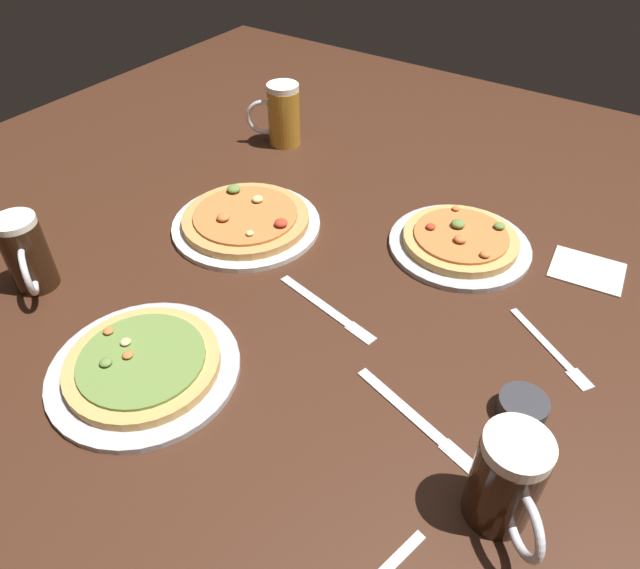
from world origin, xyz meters
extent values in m
cube|color=#3D2114|center=(0.00, 0.00, -0.01)|extent=(2.40, 2.40, 0.03)
cylinder|color=#B2B2B7|center=(-0.13, -0.33, 0.01)|extent=(0.32, 0.32, 0.01)
cylinder|color=tan|center=(-0.13, -0.33, 0.02)|extent=(0.26, 0.26, 0.02)
cylinder|color=olive|center=(-0.13, -0.33, 0.03)|extent=(0.21, 0.21, 0.01)
ellipsoid|color=#DBC67A|center=(-0.17, -0.32, 0.04)|extent=(0.02, 0.02, 0.01)
ellipsoid|color=#C67038|center=(-0.22, -0.32, 0.04)|extent=(0.02, 0.02, 0.01)
ellipsoid|color=olive|center=(-0.17, -0.37, 0.04)|extent=(0.02, 0.02, 0.01)
ellipsoid|color=#C67038|center=(-0.15, -0.34, 0.04)|extent=(0.02, 0.02, 0.01)
cylinder|color=#B2B2B7|center=(0.16, 0.29, 0.01)|extent=(0.30, 0.30, 0.01)
cylinder|color=tan|center=(0.16, 0.29, 0.02)|extent=(0.24, 0.24, 0.02)
cylinder|color=#C67038|center=(0.16, 0.29, 0.03)|extent=(0.20, 0.20, 0.01)
ellipsoid|color=olive|center=(0.15, 0.31, 0.04)|extent=(0.03, 0.03, 0.02)
ellipsoid|color=#B73823|center=(0.10, 0.27, 0.04)|extent=(0.02, 0.02, 0.01)
ellipsoid|color=#C67038|center=(0.23, 0.24, 0.04)|extent=(0.02, 0.02, 0.01)
ellipsoid|color=#C67038|center=(0.17, 0.26, 0.04)|extent=(0.03, 0.03, 0.01)
ellipsoid|color=#C67038|center=(0.12, 0.36, 0.04)|extent=(0.02, 0.02, 0.01)
ellipsoid|color=olive|center=(0.22, 0.35, 0.04)|extent=(0.02, 0.02, 0.01)
cylinder|color=silver|center=(-0.26, 0.09, 0.01)|extent=(0.33, 0.33, 0.01)
cylinder|color=tan|center=(-0.26, 0.09, 0.02)|extent=(0.28, 0.28, 0.02)
cylinder|color=#C67038|center=(-0.26, 0.09, 0.03)|extent=(0.23, 0.23, 0.01)
ellipsoid|color=#DBC67A|center=(-0.27, 0.14, 0.04)|extent=(0.03, 0.03, 0.01)
ellipsoid|color=olive|center=(-0.34, 0.15, 0.04)|extent=(0.03, 0.03, 0.02)
ellipsoid|color=#C67038|center=(-0.28, 0.04, 0.04)|extent=(0.03, 0.03, 0.01)
ellipsoid|color=#DBC67A|center=(-0.20, 0.03, 0.04)|extent=(0.02, 0.02, 0.01)
ellipsoid|color=#B73823|center=(-0.17, 0.10, 0.04)|extent=(0.03, 0.03, 0.01)
cylinder|color=#B27A23|center=(-0.43, 0.46, 0.07)|extent=(0.09, 0.09, 0.15)
cylinder|color=white|center=(-0.43, 0.46, 0.16)|extent=(0.08, 0.08, 0.02)
torus|color=silver|center=(-0.48, 0.43, 0.07)|extent=(0.09, 0.06, 0.10)
cylinder|color=black|center=(0.45, -0.24, 0.07)|extent=(0.09, 0.09, 0.14)
cylinder|color=white|center=(0.45, -0.24, 0.15)|extent=(0.09, 0.09, 0.02)
torus|color=silver|center=(0.49, -0.28, 0.07)|extent=(0.07, 0.07, 0.09)
cylinder|color=black|center=(-0.47, -0.29, 0.07)|extent=(0.08, 0.08, 0.14)
cylinder|color=white|center=(-0.47, -0.29, 0.15)|extent=(0.08, 0.08, 0.01)
torus|color=silver|center=(-0.43, -0.32, 0.07)|extent=(0.08, 0.06, 0.09)
cylinder|color=#333338|center=(0.42, -0.06, 0.02)|extent=(0.08, 0.08, 0.03)
cube|color=silver|center=(0.41, 0.36, 0.00)|extent=(0.15, 0.13, 0.01)
cube|color=silver|center=(0.40, 0.12, 0.00)|extent=(0.15, 0.10, 0.01)
cube|color=silver|center=(0.48, 0.06, 0.00)|extent=(0.05, 0.05, 0.00)
cube|color=silver|center=(0.26, -0.16, 0.00)|extent=(0.19, 0.07, 0.01)
cube|color=silver|center=(0.37, -0.19, 0.00)|extent=(0.06, 0.04, 0.00)
cube|color=silver|center=(0.01, -0.03, 0.00)|extent=(0.20, 0.06, 0.01)
cube|color=silver|center=(0.12, -0.05, 0.00)|extent=(0.06, 0.04, 0.00)
camera|label=1|loc=(0.47, -0.69, 0.74)|focal=32.27mm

